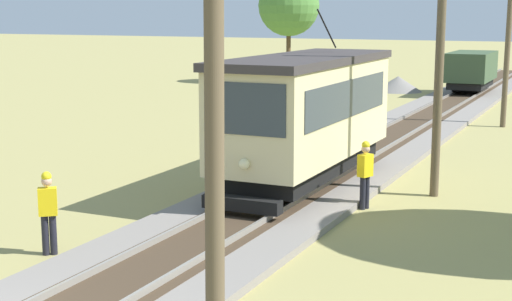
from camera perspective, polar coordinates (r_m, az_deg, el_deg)
The scene contains 9 objects.
red_tram at distance 21.74m, azimuth 3.78°, elevation 2.80°, with size 2.60×8.54×4.79m.
freight_car at distance 48.43m, azimuth 15.76°, elevation 5.82°, with size 2.40×5.20×2.31m.
utility_pole_foreground at distance 9.01m, azimuth -3.15°, elevation 5.26°, with size 1.40×0.33×8.28m.
utility_pole_near_tram at distance 21.20m, azimuth 13.59°, elevation 7.68°, with size 1.40×0.26×8.12m.
utility_pole_mid at distance 35.39m, azimuth 18.33°, elevation 8.30°, with size 1.40×0.59×8.01m.
gravel_pile at distance 49.79m, azimuth 10.55°, elevation 4.92°, with size 3.08×3.08×0.98m, color gray.
track_worker at distance 16.50m, azimuth -15.27°, elevation -4.25°, with size 0.45×0.42×1.78m.
second_worker at distance 19.80m, azimuth 8.15°, elevation -1.58°, with size 0.36×0.44×1.78m.
tree_left_far at distance 54.87m, azimuth 2.47°, elevation 10.76°, with size 4.33×4.33×7.64m.
Camera 1 is at (7.80, -7.23, 5.03)m, focal length 53.57 mm.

